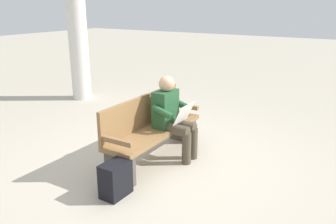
# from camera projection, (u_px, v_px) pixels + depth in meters

# --- Properties ---
(ground_plane) EXTENTS (40.00, 40.00, 0.00)m
(ground_plane) POSITION_uv_depth(u_px,v_px,m) (156.00, 159.00, 4.95)
(ground_plane) COLOR #B7AD99
(bench_near) EXTENTS (1.81, 0.51, 0.90)m
(bench_near) POSITION_uv_depth(u_px,v_px,m) (151.00, 128.00, 4.85)
(bench_near) COLOR olive
(bench_near) RESTS_ON ground
(person_seated) EXTENTS (0.57, 0.58, 1.18)m
(person_seated) POSITION_uv_depth(u_px,v_px,m) (172.00, 115.00, 4.84)
(person_seated) COLOR #23512D
(person_seated) RESTS_ON ground
(backpack) EXTENTS (0.35, 0.28, 0.41)m
(backpack) POSITION_uv_depth(u_px,v_px,m) (115.00, 179.00, 3.95)
(backpack) COLOR black
(backpack) RESTS_ON ground
(support_pillar) EXTENTS (0.42, 0.42, 4.16)m
(support_pillar) POSITION_uv_depth(u_px,v_px,m) (75.00, 6.00, 7.50)
(support_pillar) COLOR silver
(support_pillar) RESTS_ON ground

